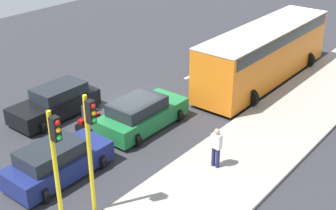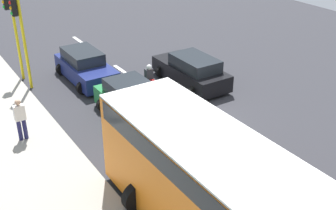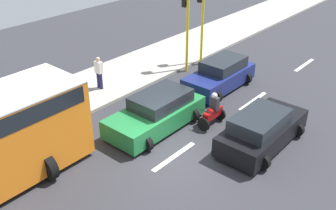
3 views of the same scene
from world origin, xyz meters
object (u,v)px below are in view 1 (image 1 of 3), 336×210
traffic_light_corner (90,141)px  traffic_light_midblock (56,159)px  car_green (142,114)px  motorcycle (89,118)px  car_dark_blue (57,162)px  car_black (56,103)px  city_bus (265,50)px  pedestrian_near_signal (216,146)px

traffic_light_corner → traffic_light_midblock: same height
car_green → motorcycle: (-1.70, -1.71, -0.07)m
traffic_light_midblock → car_green: bearing=112.5°
car_green → car_dark_blue: same height
car_black → car_dark_blue: same height
car_green → car_black: 4.40m
car_green → city_bus: city_bus is taller
car_green → traffic_light_corner: (2.89, -5.61, 2.22)m
city_bus → traffic_light_corner: bearing=-85.1°
car_black → pedestrian_near_signal: pedestrian_near_signal is taller
traffic_light_midblock → car_dark_blue: bearing=144.5°
car_dark_blue → traffic_light_corner: size_ratio=0.93×
car_green → traffic_light_corner: bearing=-62.7°
car_green → pedestrian_near_signal: bearing=-9.3°
pedestrian_near_signal → car_black: bearing=-173.8°
city_bus → traffic_light_corner: (1.22, -14.19, 1.08)m
city_bus → traffic_light_corner: 14.28m
car_dark_blue → traffic_light_corner: (2.74, -0.59, 2.22)m
traffic_light_corner → motorcycle: bearing=139.6°
car_dark_blue → motorcycle: (-1.84, 3.31, -0.07)m
city_bus → pedestrian_near_signal: city_bus is taller
car_dark_blue → pedestrian_near_signal: pedestrian_near_signal is taller
pedestrian_near_signal → traffic_light_corner: bearing=-109.0°
car_green → traffic_light_midblock: (2.89, -6.97, 2.22)m
motorcycle → pedestrian_near_signal: size_ratio=0.91×
car_black → traffic_light_corner: traffic_light_corner is taller
traffic_light_corner → traffic_light_midblock: 1.36m
car_black → traffic_light_corner: bearing=-29.4°
car_green → pedestrian_near_signal: size_ratio=2.68×
pedestrian_near_signal → traffic_light_corner: 5.47m
car_green → traffic_light_midblock: 7.86m
car_black → car_dark_blue: (4.20, -3.33, -0.00)m
city_bus → traffic_light_midblock: 15.64m
car_black → traffic_light_corner: (6.95, -3.92, 2.22)m
car_dark_blue → pedestrian_near_signal: size_ratio=2.48×
car_green → traffic_light_midblock: size_ratio=1.00×
pedestrian_near_signal → traffic_light_midblock: bearing=-105.1°
city_bus → traffic_light_midblock: traffic_light_midblock is taller
city_bus → pedestrian_near_signal: 9.80m
car_green → car_dark_blue: size_ratio=1.08×
car_dark_blue → city_bus: (1.53, 13.60, 1.14)m
pedestrian_near_signal → traffic_light_midblock: 6.71m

